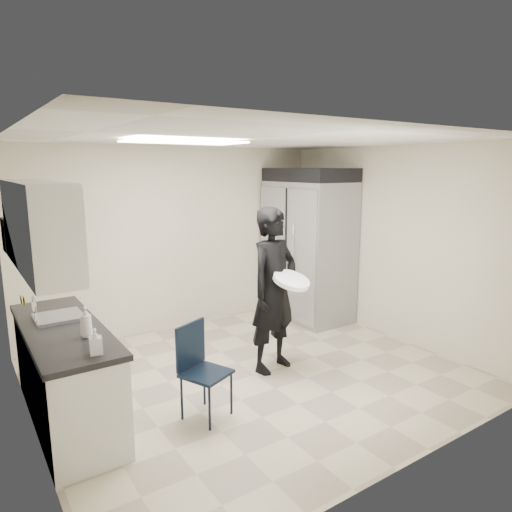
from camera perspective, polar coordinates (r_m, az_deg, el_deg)
floor at (r=5.34m, az=-0.12°, el=-14.64°), size 4.50×4.50×0.00m
ceiling at (r=4.82m, az=-0.13°, el=14.45°), size 4.50×4.50×0.00m
back_wall at (r=6.65m, az=-9.73°, el=2.12°), size 4.50×0.00×4.50m
left_wall at (r=4.15m, az=-27.02°, el=-4.32°), size 0.00×4.00×4.00m
right_wall at (r=6.42m, az=16.84°, el=1.49°), size 0.00×4.00×4.00m
ceiling_panel at (r=4.87m, az=-8.90°, el=13.93°), size 1.20×0.60×0.02m
lower_counter at (r=4.66m, az=-22.62°, el=-13.68°), size 0.60×1.90×0.86m
countertop at (r=4.50m, az=-23.05°, el=-8.39°), size 0.64×1.95×0.05m
sink at (r=4.74m, az=-23.38°, el=-7.63°), size 0.42×0.40×0.14m
faucet at (r=4.67m, az=-25.94°, el=-6.19°), size 0.02×0.02×0.24m
upper_cabinets at (r=4.28m, az=-25.64°, el=3.39°), size 0.35×1.80×0.75m
towel_dispenser at (r=5.43m, az=-27.94°, el=2.41°), size 0.22×0.30×0.35m
notice_sticker_left at (r=4.27m, az=-27.01°, el=-5.04°), size 0.00×0.12×0.07m
notice_sticker_right at (r=4.47m, az=-27.29°, el=-4.91°), size 0.00×0.12×0.07m
commercial_fridge at (r=7.05m, az=6.53°, el=0.65°), size 0.80×1.35×2.10m
fridge_compressor at (r=6.94m, az=6.74°, el=10.03°), size 0.80×1.35×0.20m
folding_chair at (r=4.39m, az=-6.23°, el=-14.40°), size 0.51×0.51×0.87m
man_tuxedo at (r=5.19m, az=2.25°, el=-4.27°), size 0.78×0.61×1.89m
bucket_lid at (r=5.00m, az=4.44°, el=-3.04°), size 0.49×0.49×0.05m
soap_bottle_a at (r=4.12m, az=-20.48°, el=-7.70°), size 0.10×0.10×0.26m
soap_bottle_b at (r=3.73m, az=-19.41°, el=-10.03°), size 0.11×0.11×0.20m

